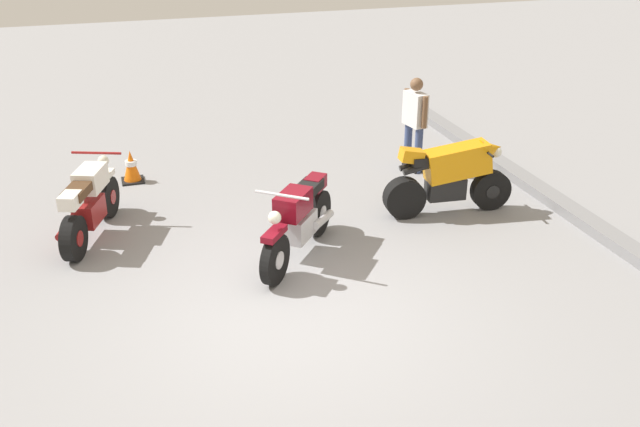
{
  "coord_description": "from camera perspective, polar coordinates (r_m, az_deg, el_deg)",
  "views": [
    {
      "loc": [
        6.76,
        -1.78,
        4.48
      ],
      "look_at": [
        -0.97,
        0.61,
        0.75
      ],
      "focal_mm": 40.51,
      "sensor_mm": 36.0,
      "label": 1
    }
  ],
  "objects": [
    {
      "name": "traffic_cone",
      "position": [
        12.16,
        -14.68,
        3.62
      ],
      "size": [
        0.36,
        0.36,
        0.53
      ],
      "color": "black",
      "rests_on": "ground"
    },
    {
      "name": "motorcycle_orange_sportbike",
      "position": [
        10.67,
        10.25,
        2.99
      ],
      "size": [
        0.7,
        1.96,
        1.14
      ],
      "rotation": [
        0.0,
        0.0,
        1.49
      ],
      "color": "black",
      "rests_on": "ground"
    },
    {
      "name": "curb_edge",
      "position": [
        10.29,
        23.51,
        -2.83
      ],
      "size": [
        14.0,
        0.3,
        0.15
      ],
      "primitive_type": "cube",
      "color": "gray",
      "rests_on": "ground"
    },
    {
      "name": "ground_plane",
      "position": [
        8.3,
        -2.06,
        -7.92
      ],
      "size": [
        40.0,
        40.0,
        0.0
      ],
      "primitive_type": "plane",
      "color": "gray"
    },
    {
      "name": "person_in_white_shirt",
      "position": [
        12.16,
        7.5,
        7.39
      ],
      "size": [
        0.63,
        0.37,
        1.59
      ],
      "rotation": [
        0.0,
        0.0,
        1.75
      ],
      "color": "#384772",
      "rests_on": "ground"
    },
    {
      "name": "motorcycle_cream_vintage",
      "position": [
        10.3,
        -17.77,
        0.7
      ],
      "size": [
        1.88,
        0.97,
        1.07
      ],
      "rotation": [
        0.0,
        0.0,
        2.79
      ],
      "color": "black",
      "rests_on": "ground"
    },
    {
      "name": "motorcycle_maroon_cruiser",
      "position": [
        9.27,
        -1.69,
        -0.54
      ],
      "size": [
        1.71,
        1.4,
        1.09
      ],
      "rotation": [
        0.0,
        0.0,
        5.61
      ],
      "color": "black",
      "rests_on": "ground"
    }
  ]
}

